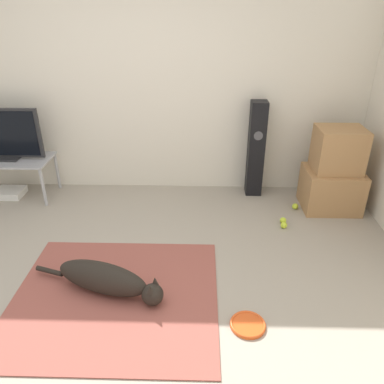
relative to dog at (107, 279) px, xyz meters
name	(u,v)px	position (x,y,z in m)	size (l,w,h in m)	color
ground_plane	(107,304)	(0.02, -0.13, -0.13)	(12.00, 12.00, 0.00)	#9E9384
wall_back	(138,81)	(0.02, 1.97, 1.14)	(8.00, 0.06, 2.55)	silver
area_rug	(115,296)	(0.07, -0.05, -0.13)	(1.60, 1.43, 0.01)	#934C42
dog	(107,279)	(0.00, 0.00, 0.00)	(1.11, 0.44, 0.26)	black
frisbee	(248,324)	(1.07, -0.31, -0.12)	(0.26, 0.26, 0.03)	#DB511E
cardboard_box_lower	(331,189)	(2.16, 1.45, 0.09)	(0.60, 0.50, 0.45)	#A87A4C
cardboard_box_upper	(338,150)	(2.17, 1.47, 0.54)	(0.48, 0.40, 0.46)	#A87A4C
floor_speaker	(256,149)	(1.35, 1.78, 0.42)	(0.18, 0.19, 1.11)	black
tv_stand	(7,163)	(-1.49, 1.63, 0.28)	(1.00, 0.51, 0.47)	#A8A8AD
tv	(0,135)	(-1.49, 1.64, 0.62)	(0.90, 0.20, 0.58)	#232326
tennis_ball_by_boxes	(295,206)	(1.78, 1.39, -0.10)	(0.07, 0.07, 0.07)	#C6E033
tennis_ball_near_speaker	(284,225)	(1.58, 1.00, -0.10)	(0.07, 0.07, 0.07)	#C6E033
tennis_ball_loose_on_carpet	(283,220)	(1.59, 1.09, -0.10)	(0.07, 0.07, 0.07)	#C6E033
game_console	(10,193)	(-1.55, 1.63, -0.09)	(0.32, 0.27, 0.08)	white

